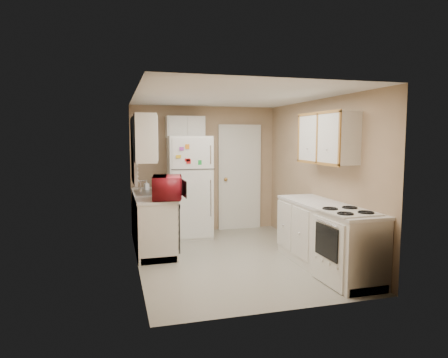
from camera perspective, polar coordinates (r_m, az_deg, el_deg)
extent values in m
plane|color=#B0AC9C|center=(6.13, 1.27, -11.24)|extent=(3.80, 3.80, 0.00)
plane|color=white|center=(5.88, 1.33, 11.70)|extent=(3.80, 3.80, 0.00)
plane|color=tan|center=(5.64, -12.44, -0.40)|extent=(3.80, 3.80, 0.00)
plane|color=tan|center=(6.43, 13.34, 0.34)|extent=(3.80, 3.80, 0.00)
plane|color=tan|center=(7.71, -2.78, 1.41)|extent=(2.80, 2.80, 0.00)
plane|color=tan|center=(4.12, 8.98, -2.66)|extent=(2.80, 2.80, 0.00)
cube|color=silver|center=(6.67, -10.13, -5.91)|extent=(0.60, 1.80, 0.90)
cube|color=black|center=(6.11, -6.88, -6.57)|extent=(0.03, 0.58, 0.72)
cube|color=gray|center=(6.75, -10.32, -2.24)|extent=(0.54, 0.74, 0.16)
imported|color=maroon|center=(5.97, -8.10, -1.42)|extent=(0.66, 0.43, 0.41)
imported|color=silver|center=(7.09, -11.01, -0.72)|extent=(0.10, 0.10, 0.17)
cube|color=silver|center=(6.66, -12.67, 4.00)|extent=(0.10, 0.98, 1.08)
cube|color=silver|center=(5.84, -11.21, 5.74)|extent=(0.30, 0.45, 0.70)
cube|color=white|center=(7.28, -4.96, -1.10)|extent=(0.79, 0.77, 1.84)
cube|color=silver|center=(7.47, -5.58, 7.38)|extent=(0.70, 0.30, 0.40)
cube|color=white|center=(7.88, 2.26, 0.19)|extent=(0.86, 0.06, 2.08)
cube|color=silver|center=(5.72, 14.39, -8.00)|extent=(0.60, 2.00, 0.90)
cube|color=white|center=(5.24, 17.06, -9.77)|extent=(0.58, 0.70, 0.83)
cube|color=silver|center=(5.89, 14.55, 5.66)|extent=(0.30, 1.20, 0.70)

